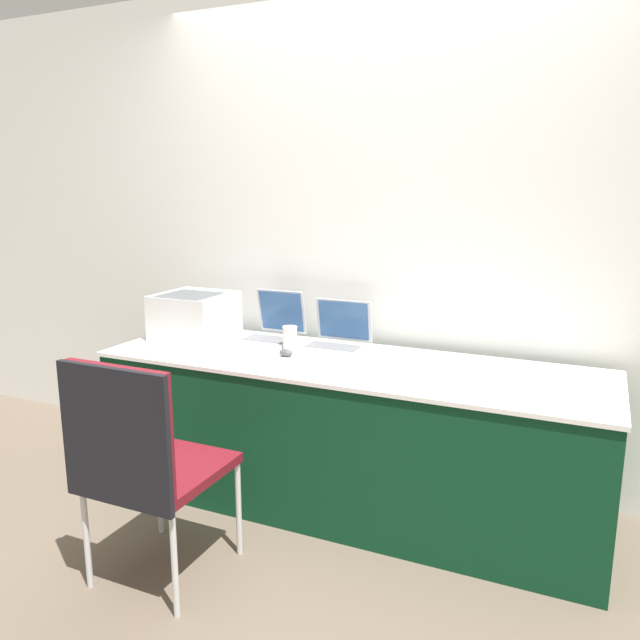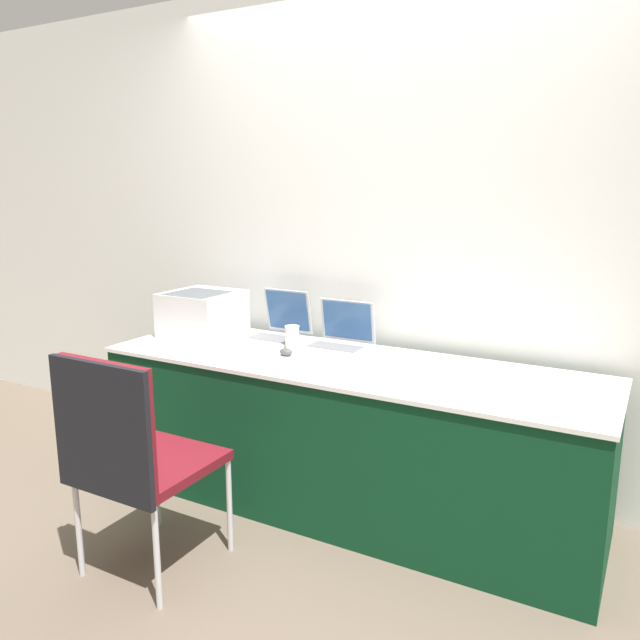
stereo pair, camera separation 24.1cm
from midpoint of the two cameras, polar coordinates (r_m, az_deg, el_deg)
ground_plane at (r=2.97m, az=1.37°, el=-19.32°), size 14.00×14.00×0.00m
wall_back at (r=3.30m, az=8.24°, el=7.67°), size 8.00×0.05×2.60m
table at (r=3.09m, az=4.54°, el=-10.39°), size 2.42×0.74×0.73m
printer at (r=3.49m, az=-8.78°, el=0.69°), size 0.37×0.38×0.25m
laptop_left at (r=3.39m, az=-1.77°, el=-0.80°), size 0.28×0.31×0.26m
laptop_right at (r=3.21m, az=4.01°, el=-1.65°), size 0.31×0.27×0.24m
external_keyboard at (r=3.20m, az=-4.93°, el=-2.53°), size 0.39×0.16×0.02m
coffee_cup at (r=3.19m, az=-0.40°, el=-1.61°), size 0.08×0.08×0.12m
mouse at (r=3.06m, az=-0.88°, el=-2.97°), size 0.07×0.05×0.04m
chair at (r=2.52m, az=-14.59°, el=-11.17°), size 0.48×0.50×0.94m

